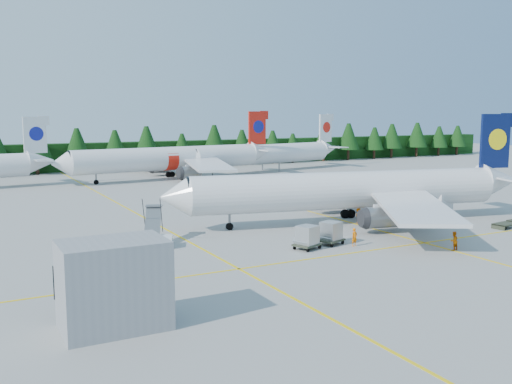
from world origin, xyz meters
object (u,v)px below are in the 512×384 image
airliner_navy (341,191)px  service_truck (434,207)px  airstairs (152,239)px  airliner_red (165,159)px

airliner_navy → service_truck: size_ratio=6.25×
airliner_navy → service_truck: (11.30, -3.03, -2.20)m
airliner_navy → airstairs: bearing=-165.7°
airliner_red → service_truck: 56.24m
airliner_red → airstairs: 55.81m
airliner_navy → airliner_red: airliner_red is taller
airliner_navy → service_truck: 11.91m
airliner_red → service_truck: size_ratio=6.57×
airstairs → service_truck: size_ratio=0.88×
airliner_red → airstairs: airliner_red is taller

